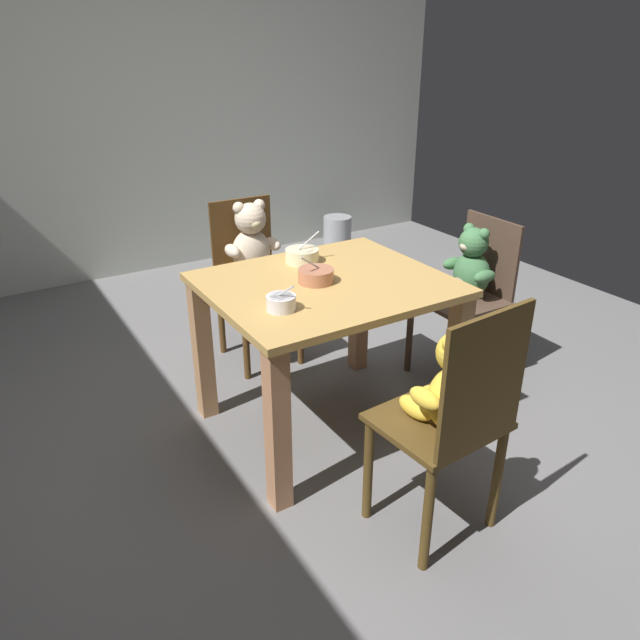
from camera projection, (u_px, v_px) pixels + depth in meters
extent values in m
cube|color=slate|center=(325.00, 426.00, 2.89)|extent=(5.20, 5.20, 0.04)
cube|color=#B6BCB1|center=(135.00, 79.00, 4.26)|extent=(5.20, 0.08, 2.82)
cube|color=tan|center=(326.00, 285.00, 2.58)|extent=(1.00, 0.86, 0.03)
cube|color=tan|center=(278.00, 431.00, 2.24)|extent=(0.08, 0.08, 0.70)
cube|color=#AE8050|center=(456.00, 368.00, 2.66)|extent=(0.08, 0.08, 0.70)
cube|color=tan|center=(203.00, 350.00, 2.81)|extent=(0.08, 0.08, 0.70)
cube|color=#B07D57|center=(359.00, 309.00, 3.24)|extent=(0.08, 0.08, 0.70)
cube|color=#4F3918|center=(437.00, 421.00, 2.11)|extent=(0.44, 0.40, 0.02)
cube|color=#4F3918|center=(485.00, 382.00, 1.88)|extent=(0.38, 0.04, 0.47)
cylinder|color=#4F3918|center=(436.00, 436.00, 2.42)|extent=(0.04, 0.04, 0.44)
cylinder|color=#4F3918|center=(368.00, 469.00, 2.23)|extent=(0.04, 0.04, 0.44)
cylinder|color=#4F3918|center=(497.00, 478.00, 2.19)|extent=(0.04, 0.04, 0.44)
cylinder|color=#4F3918|center=(427.00, 518.00, 2.00)|extent=(0.04, 0.04, 0.44)
ellipsoid|color=yellow|center=(454.00, 398.00, 2.01)|extent=(0.21, 0.18, 0.23)
ellipsoid|color=beige|center=(442.00, 394.00, 2.06)|extent=(0.11, 0.07, 0.14)
sphere|color=yellow|center=(457.00, 353.00, 1.95)|extent=(0.14, 0.14, 0.14)
ellipsoid|color=beige|center=(445.00, 350.00, 1.99)|extent=(0.06, 0.05, 0.04)
sphere|color=yellow|center=(472.00, 336.00, 1.94)|extent=(0.05, 0.05, 0.05)
sphere|color=yellow|center=(450.00, 344.00, 1.89)|extent=(0.05, 0.05, 0.05)
ellipsoid|color=yellow|center=(473.00, 378.00, 2.08)|extent=(0.07, 0.14, 0.06)
ellipsoid|color=yellow|center=(425.00, 399.00, 1.96)|extent=(0.07, 0.14, 0.06)
ellipsoid|color=yellow|center=(438.00, 398.00, 2.16)|extent=(0.08, 0.16, 0.07)
ellipsoid|color=yellow|center=(416.00, 408.00, 2.10)|extent=(0.08, 0.16, 0.07)
cube|color=#473428|center=(459.00, 300.00, 3.09)|extent=(0.40, 0.41, 0.02)
cube|color=#473428|center=(490.00, 255.00, 3.09)|extent=(0.02, 0.37, 0.39)
cylinder|color=#473428|center=(410.00, 334.00, 3.25)|extent=(0.04, 0.04, 0.44)
cylinder|color=#473428|center=(453.00, 361.00, 2.98)|extent=(0.04, 0.04, 0.44)
cylinder|color=#473428|center=(456.00, 321.00, 3.40)|extent=(0.04, 0.04, 0.44)
cylinder|color=#473428|center=(501.00, 345.00, 3.13)|extent=(0.04, 0.04, 0.44)
ellipsoid|color=#427346|center=(471.00, 274.00, 3.07)|extent=(0.17, 0.20, 0.23)
ellipsoid|color=beige|center=(463.00, 278.00, 3.05)|extent=(0.06, 0.11, 0.14)
sphere|color=#427346|center=(474.00, 242.00, 2.99)|extent=(0.15, 0.15, 0.15)
ellipsoid|color=beige|center=(465.00, 246.00, 2.97)|extent=(0.05, 0.06, 0.04)
sphere|color=#427346|center=(469.00, 229.00, 3.01)|extent=(0.06, 0.06, 0.06)
sphere|color=#427346|center=(484.00, 234.00, 2.93)|extent=(0.06, 0.06, 0.06)
ellipsoid|color=#427346|center=(453.00, 263.00, 3.13)|extent=(0.13, 0.07, 0.06)
ellipsoid|color=#427346|center=(484.00, 277.00, 2.96)|extent=(0.13, 0.07, 0.06)
ellipsoid|color=#427346|center=(445.00, 290.00, 3.09)|extent=(0.15, 0.07, 0.07)
ellipsoid|color=#427346|center=(460.00, 297.00, 3.00)|extent=(0.15, 0.07, 0.07)
cube|color=#503417|center=(258.00, 284.00, 3.28)|extent=(0.40, 0.42, 0.02)
cube|color=#503417|center=(242.00, 236.00, 3.34)|extent=(0.36, 0.03, 0.42)
cylinder|color=#503417|center=(246.00, 342.00, 3.17)|extent=(0.04, 0.04, 0.44)
cylinder|color=#503417|center=(300.00, 328.00, 3.32)|extent=(0.04, 0.04, 0.44)
cylinder|color=#503417|center=(221.00, 318.00, 3.44)|extent=(0.04, 0.04, 0.44)
cylinder|color=#503417|center=(272.00, 306.00, 3.59)|extent=(0.04, 0.04, 0.44)
cube|color=tan|center=(258.00, 279.00, 3.27)|extent=(0.36, 0.38, 0.04)
ellipsoid|color=beige|center=(251.00, 251.00, 3.27)|extent=(0.22, 0.18, 0.24)
ellipsoid|color=beige|center=(256.00, 257.00, 3.23)|extent=(0.12, 0.07, 0.15)
sphere|color=beige|center=(250.00, 219.00, 3.18)|extent=(0.17, 0.17, 0.17)
ellipsoid|color=beige|center=(255.00, 224.00, 3.14)|extent=(0.07, 0.06, 0.05)
sphere|color=beige|center=(239.00, 208.00, 3.13)|extent=(0.06, 0.06, 0.06)
sphere|color=beige|center=(259.00, 205.00, 3.19)|extent=(0.06, 0.06, 0.06)
ellipsoid|color=beige|center=(232.00, 251.00, 3.18)|extent=(0.07, 0.14, 0.07)
ellipsoid|color=beige|center=(273.00, 244.00, 3.29)|extent=(0.07, 0.14, 0.07)
ellipsoid|color=beige|center=(252.00, 275.00, 3.18)|extent=(0.08, 0.16, 0.07)
ellipsoid|color=beige|center=(272.00, 271.00, 3.23)|extent=(0.08, 0.16, 0.07)
cylinder|color=silver|center=(281.00, 303.00, 2.29)|extent=(0.11, 0.11, 0.06)
cylinder|color=silver|center=(281.00, 309.00, 2.30)|extent=(0.06, 0.06, 0.01)
cylinder|color=#D0B687|center=(281.00, 297.00, 2.28)|extent=(0.09, 0.09, 0.01)
cylinder|color=#BCBCC1|center=(286.00, 291.00, 2.25)|extent=(0.04, 0.08, 0.06)
ellipsoid|color=#BCBCC1|center=(279.00, 297.00, 2.29)|extent=(0.03, 0.04, 0.01)
cylinder|color=beige|center=(302.00, 255.00, 2.78)|extent=(0.16, 0.16, 0.06)
cylinder|color=beige|center=(302.00, 261.00, 2.79)|extent=(0.09, 0.09, 0.01)
cylinder|color=beige|center=(302.00, 250.00, 2.77)|extent=(0.13, 0.13, 0.01)
cylinder|color=#BCBCC1|center=(309.00, 240.00, 2.77)|extent=(0.11, 0.02, 0.08)
ellipsoid|color=#BCBCC1|center=(300.00, 251.00, 2.77)|extent=(0.03, 0.03, 0.01)
cylinder|color=#B66F51|center=(316.00, 276.00, 2.55)|extent=(0.15, 0.15, 0.06)
cylinder|color=#B66F51|center=(316.00, 281.00, 2.56)|extent=(0.08, 0.08, 0.01)
cylinder|color=beige|center=(316.00, 270.00, 2.54)|extent=(0.13, 0.13, 0.01)
cylinder|color=#BCBCC1|center=(310.00, 263.00, 2.50)|extent=(0.10, 0.03, 0.08)
ellipsoid|color=#BCBCC1|center=(318.00, 270.00, 2.55)|extent=(0.04, 0.03, 0.01)
cylinder|color=#93969B|center=(337.00, 233.00, 5.17)|extent=(0.24, 0.24, 0.29)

